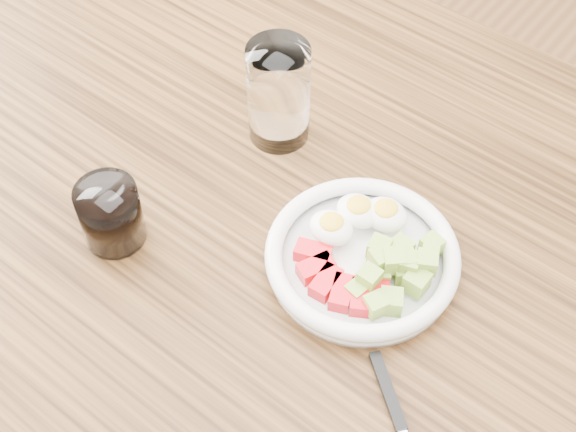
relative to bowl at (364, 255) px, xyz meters
name	(u,v)px	position (x,y,z in m)	size (l,w,h in m)	color
dining_table	(289,293)	(-0.08, -0.03, -0.12)	(1.50, 0.90, 0.77)	brown
bowl	(364,255)	(0.00, 0.00, 0.00)	(0.20, 0.20, 0.05)	white
fork	(396,413)	(0.12, -0.12, -0.01)	(0.14, 0.11, 0.01)	black
water_glass	(279,94)	(-0.19, 0.10, 0.05)	(0.07, 0.07, 0.13)	white
coffee_glass	(111,215)	(-0.23, -0.13, 0.02)	(0.07, 0.07, 0.08)	white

